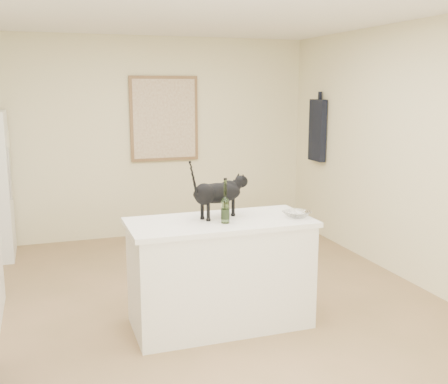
% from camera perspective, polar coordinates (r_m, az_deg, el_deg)
% --- Properties ---
extents(floor, '(5.50, 5.50, 0.00)m').
position_cam_1_polar(floor, '(4.79, -2.33, -13.02)').
color(floor, '#9A7552').
rests_on(floor, ground).
extents(ceiling, '(5.50, 5.50, 0.00)m').
position_cam_1_polar(ceiling, '(4.42, -2.62, 19.43)').
color(ceiling, white).
rests_on(ceiling, ground).
extents(wall_back, '(4.50, 0.00, 4.50)m').
position_cam_1_polar(wall_back, '(7.09, -8.77, 5.67)').
color(wall_back, beige).
rests_on(wall_back, ground).
extents(wall_front, '(4.50, 0.00, 4.50)m').
position_cam_1_polar(wall_front, '(2.01, 20.47, -8.88)').
color(wall_front, beige).
rests_on(wall_front, ground).
extents(wall_right, '(0.00, 5.50, 5.50)m').
position_cam_1_polar(wall_right, '(5.49, 20.73, 3.50)').
color(wall_right, beige).
rests_on(wall_right, ground).
extents(island_base, '(1.44, 0.67, 0.86)m').
position_cam_1_polar(island_base, '(4.48, -0.40, -8.84)').
color(island_base, white).
rests_on(island_base, floor).
extents(island_top, '(1.50, 0.70, 0.04)m').
position_cam_1_polar(island_top, '(4.35, -0.41, -3.27)').
color(island_top, white).
rests_on(island_top, island_base).
extents(artwork_frame, '(0.90, 0.03, 1.10)m').
position_cam_1_polar(artwork_frame, '(7.10, -6.38, 7.76)').
color(artwork_frame, brown).
rests_on(artwork_frame, wall_back).
extents(artwork_canvas, '(0.82, 0.00, 1.02)m').
position_cam_1_polar(artwork_canvas, '(7.08, -6.35, 7.75)').
color(artwork_canvas, beige).
rests_on(artwork_canvas, wall_back).
extents(hanging_garment, '(0.08, 0.34, 0.80)m').
position_cam_1_polar(hanging_garment, '(7.14, 9.93, 6.48)').
color(hanging_garment, black).
rests_on(hanging_garment, wall_right).
extents(black_cat, '(0.55, 0.34, 0.37)m').
position_cam_1_polar(black_cat, '(4.38, -0.75, -0.40)').
color(black_cat, black).
rests_on(black_cat, island_top).
extents(wine_bottle, '(0.08, 0.08, 0.32)m').
position_cam_1_polar(wine_bottle, '(4.22, 0.14, -1.24)').
color(wine_bottle, '#2F5020').
rests_on(wine_bottle, island_top).
extents(glass_bowl, '(0.27, 0.27, 0.05)m').
position_cam_1_polar(glass_bowl, '(4.47, 7.75, -2.36)').
color(glass_bowl, white).
rests_on(glass_bowl, island_top).
extents(fridge_paper, '(0.02, 0.15, 0.19)m').
position_cam_1_polar(fridge_paper, '(6.70, -22.03, 5.22)').
color(fridge_paper, white).
rests_on(fridge_paper, fridge).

